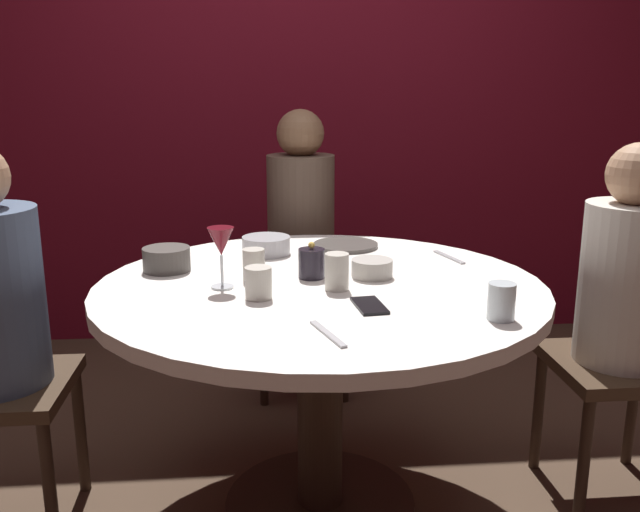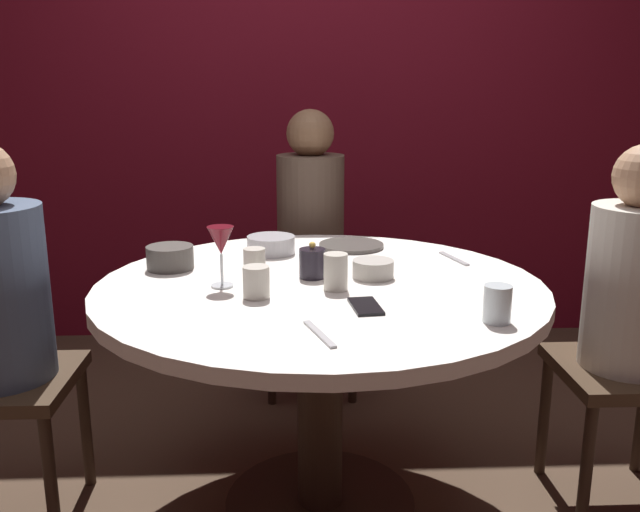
{
  "view_description": "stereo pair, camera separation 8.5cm",
  "coord_description": "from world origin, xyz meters",
  "px_view_note": "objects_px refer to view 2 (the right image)",
  "views": [
    {
      "loc": [
        -0.17,
        -1.91,
        1.31
      ],
      "look_at": [
        0.0,
        0.0,
        0.83
      ],
      "focal_mm": 38.26,
      "sensor_mm": 36.0,
      "label": 1
    },
    {
      "loc": [
        -0.08,
        -1.91,
        1.31
      ],
      "look_at": [
        0.0,
        0.0,
        0.83
      ],
      "focal_mm": 38.26,
      "sensor_mm": 36.0,
      "label": 2
    }
  ],
  "objects_px": {
    "bowl_salad_center": "(373,269)",
    "bowl_small_white": "(170,257)",
    "cup_by_left_diner": "(254,264)",
    "cup_by_right_diner": "(256,282)",
    "dining_table": "(320,333)",
    "seated_diner_back": "(311,223)",
    "wine_glass": "(221,243)",
    "bowl_serving_large": "(271,245)",
    "cup_center_front": "(336,272)",
    "cell_phone": "(366,306)",
    "seated_diner_right": "(634,291)",
    "candle_holder": "(312,263)",
    "cup_near_candle": "(497,304)",
    "dinner_plate": "(351,245)"
  },
  "relations": [
    {
      "from": "seated_diner_right",
      "to": "candle_holder",
      "type": "height_order",
      "value": "seated_diner_right"
    },
    {
      "from": "cup_center_front",
      "to": "bowl_serving_large",
      "type": "bearing_deg",
      "value": 113.74
    },
    {
      "from": "cup_center_front",
      "to": "seated_diner_back",
      "type": "bearing_deg",
      "value": 92.36
    },
    {
      "from": "dining_table",
      "to": "seated_diner_back",
      "type": "bearing_deg",
      "value": 90.0
    },
    {
      "from": "cup_near_candle",
      "to": "cup_by_right_diner",
      "type": "distance_m",
      "value": 0.63
    },
    {
      "from": "dinner_plate",
      "to": "cup_near_candle",
      "type": "height_order",
      "value": "cup_near_candle"
    },
    {
      "from": "bowl_salad_center",
      "to": "cup_by_left_diner",
      "type": "relative_size",
      "value": 1.3
    },
    {
      "from": "bowl_small_white",
      "to": "bowl_salad_center",
      "type": "bearing_deg",
      "value": -11.56
    },
    {
      "from": "bowl_small_white",
      "to": "cell_phone",
      "type": "bearing_deg",
      "value": -35.8
    },
    {
      "from": "cup_near_candle",
      "to": "cup_by_right_diner",
      "type": "xyz_separation_m",
      "value": [
        -0.59,
        0.22,
        -0.0
      ]
    },
    {
      "from": "seated_diner_back",
      "to": "wine_glass",
      "type": "height_order",
      "value": "seated_diner_back"
    },
    {
      "from": "cup_by_left_diner",
      "to": "cup_by_right_diner",
      "type": "distance_m",
      "value": 0.18
    },
    {
      "from": "dining_table",
      "to": "cup_by_left_diner",
      "type": "height_order",
      "value": "cup_by_left_diner"
    },
    {
      "from": "seated_diner_right",
      "to": "cup_near_candle",
      "type": "height_order",
      "value": "seated_diner_right"
    },
    {
      "from": "bowl_salad_center",
      "to": "cup_near_candle",
      "type": "xyz_separation_m",
      "value": [
        0.25,
        -0.41,
        0.02
      ]
    },
    {
      "from": "wine_glass",
      "to": "cup_near_candle",
      "type": "distance_m",
      "value": 0.78
    },
    {
      "from": "wine_glass",
      "to": "cup_by_left_diner",
      "type": "relative_size",
      "value": 1.85
    },
    {
      "from": "bowl_serving_large",
      "to": "cup_by_left_diner",
      "type": "bearing_deg",
      "value": -96.98
    },
    {
      "from": "seated_diner_back",
      "to": "wine_glass",
      "type": "relative_size",
      "value": 6.9
    },
    {
      "from": "bowl_salad_center",
      "to": "cup_by_left_diner",
      "type": "distance_m",
      "value": 0.35
    },
    {
      "from": "cup_by_left_diner",
      "to": "cup_by_right_diner",
      "type": "xyz_separation_m",
      "value": [
        0.01,
        -0.18,
        -0.0
      ]
    },
    {
      "from": "bowl_small_white",
      "to": "cup_near_candle",
      "type": "bearing_deg",
      "value": -31.43
    },
    {
      "from": "bowl_salad_center",
      "to": "dinner_plate",
      "type": "bearing_deg",
      "value": 94.45
    },
    {
      "from": "bowl_salad_center",
      "to": "bowl_small_white",
      "type": "bearing_deg",
      "value": 168.44
    },
    {
      "from": "cell_phone",
      "to": "cup_by_right_diner",
      "type": "bearing_deg",
      "value": 154.24
    },
    {
      "from": "seated_diner_back",
      "to": "wine_glass",
      "type": "distance_m",
      "value": 0.99
    },
    {
      "from": "candle_holder",
      "to": "bowl_small_white",
      "type": "relative_size",
      "value": 0.76
    },
    {
      "from": "dining_table",
      "to": "bowl_small_white",
      "type": "bearing_deg",
      "value": 159.36
    },
    {
      "from": "cup_by_right_diner",
      "to": "dinner_plate",
      "type": "bearing_deg",
      "value": 61.82
    },
    {
      "from": "dinner_plate",
      "to": "cup_by_right_diner",
      "type": "distance_m",
      "value": 0.66
    },
    {
      "from": "dining_table",
      "to": "cup_near_candle",
      "type": "xyz_separation_m",
      "value": [
        0.41,
        -0.36,
        0.2
      ]
    },
    {
      "from": "cell_phone",
      "to": "cup_near_candle",
      "type": "xyz_separation_m",
      "value": [
        0.31,
        -0.12,
        0.04
      ]
    },
    {
      "from": "dining_table",
      "to": "cup_center_front",
      "type": "bearing_deg",
      "value": -61.22
    },
    {
      "from": "cell_phone",
      "to": "cup_by_right_diner",
      "type": "distance_m",
      "value": 0.31
    },
    {
      "from": "bowl_serving_large",
      "to": "seated_diner_back",
      "type": "bearing_deg",
      "value": 74.45
    },
    {
      "from": "cell_phone",
      "to": "cup_near_candle",
      "type": "distance_m",
      "value": 0.33
    },
    {
      "from": "cell_phone",
      "to": "cup_by_left_diner",
      "type": "bearing_deg",
      "value": 130.77
    },
    {
      "from": "bowl_serving_large",
      "to": "bowl_small_white",
      "type": "distance_m",
      "value": 0.36
    },
    {
      "from": "seated_diner_right",
      "to": "dinner_plate",
      "type": "xyz_separation_m",
      "value": [
        -0.81,
        0.44,
        0.05
      ]
    },
    {
      "from": "cup_by_right_diner",
      "to": "bowl_salad_center",
      "type": "bearing_deg",
      "value": 28.52
    },
    {
      "from": "cup_by_left_diner",
      "to": "cup_center_front",
      "type": "height_order",
      "value": "cup_center_front"
    },
    {
      "from": "bowl_small_white",
      "to": "seated_diner_right",
      "type": "bearing_deg",
      "value": -7.07
    },
    {
      "from": "candle_holder",
      "to": "seated_diner_right",
      "type": "bearing_deg",
      "value": -3.13
    },
    {
      "from": "candle_holder",
      "to": "cup_by_right_diner",
      "type": "bearing_deg",
      "value": -129.68
    },
    {
      "from": "cup_near_candle",
      "to": "cup_center_front",
      "type": "relative_size",
      "value": 0.89
    },
    {
      "from": "bowl_small_white",
      "to": "cup_by_left_diner",
      "type": "xyz_separation_m",
      "value": [
        0.27,
        -0.14,
        0.01
      ]
    },
    {
      "from": "cup_by_right_diner",
      "to": "candle_holder",
      "type": "bearing_deg",
      "value": 50.32
    },
    {
      "from": "cup_center_front",
      "to": "bowl_salad_center",
      "type": "bearing_deg",
      "value": 45.1
    },
    {
      "from": "wine_glass",
      "to": "cup_by_right_diner",
      "type": "relative_size",
      "value": 2.01
    },
    {
      "from": "candle_holder",
      "to": "bowl_small_white",
      "type": "bearing_deg",
      "value": 164.62
    }
  ]
}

